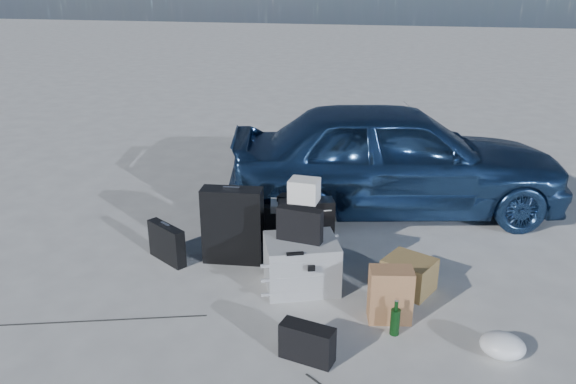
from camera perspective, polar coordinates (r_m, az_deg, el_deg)
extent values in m
plane|color=beige|center=(4.61, 0.65, -11.95)|extent=(60.00, 60.00, 0.00)
imported|color=navy|center=(6.40, 10.86, 3.50)|extent=(3.94, 2.32, 1.26)
cube|color=gray|center=(4.83, 1.36, -7.30)|extent=(0.74, 0.68, 0.44)
cube|color=black|center=(4.67, 1.19, -3.36)|extent=(0.40, 0.15, 0.29)
cube|color=black|center=(5.39, -12.21, -5.10)|extent=(0.45, 0.33, 0.36)
cube|color=black|center=(5.22, -5.63, -3.41)|extent=(0.57, 0.26, 0.72)
cube|color=black|center=(5.24, 1.85, -3.94)|extent=(0.53, 0.35, 0.60)
cube|color=silver|center=(5.07, 1.65, 0.17)|extent=(0.27, 0.22, 0.21)
cube|color=black|center=(5.69, 0.60, -3.23)|extent=(0.76, 0.50, 0.35)
cube|color=silver|center=(5.62, 0.45, -1.21)|extent=(0.50, 0.42, 0.08)
cube|color=black|center=(5.58, 0.53, -0.61)|extent=(0.30, 0.24, 0.06)
cube|color=#A67048|center=(4.46, 10.35, -10.23)|extent=(0.36, 0.26, 0.44)
cube|color=brown|center=(4.92, 12.17, -8.22)|extent=(0.49, 0.47, 0.29)
ellipsoid|color=silver|center=(4.35, 20.95, -14.36)|extent=(0.34, 0.30, 0.17)
cube|color=black|center=(4.03, 1.96, -15.07)|extent=(0.40, 0.22, 0.27)
cylinder|color=black|center=(4.34, 10.85, -12.42)|extent=(0.08, 0.08, 0.29)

